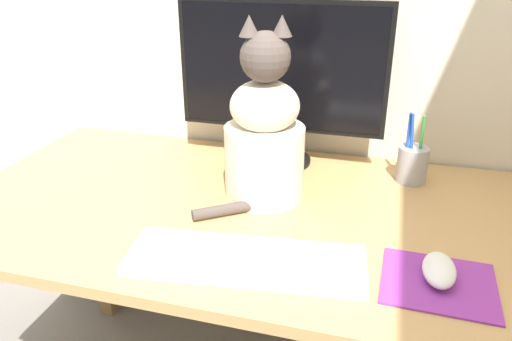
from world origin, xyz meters
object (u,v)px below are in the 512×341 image
object	(u,v)px
monitor	(281,76)
computer_mouse_right	(439,270)
pen_cup	(412,163)
cat	(264,135)
keyboard	(246,259)

from	to	relation	value
monitor	computer_mouse_right	distance (m)	0.63
pen_cup	cat	bearing A→B (deg)	-151.79
computer_mouse_right	cat	world-z (taller)	cat
keyboard	cat	bearing A→B (deg)	91.05
computer_mouse_right	pen_cup	bearing A→B (deg)	96.64
monitor	keyboard	bearing A→B (deg)	-84.15
keyboard	pen_cup	world-z (taller)	pen_cup
cat	keyboard	bearing A→B (deg)	-98.24
monitor	cat	bearing A→B (deg)	-86.82
monitor	pen_cup	bearing A→B (deg)	-5.26
monitor	keyboard	distance (m)	0.54
keyboard	cat	world-z (taller)	cat
monitor	cat	world-z (taller)	monitor
computer_mouse_right	pen_cup	size ratio (longest dim) A/B	0.61
monitor	pen_cup	size ratio (longest dim) A/B	3.06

